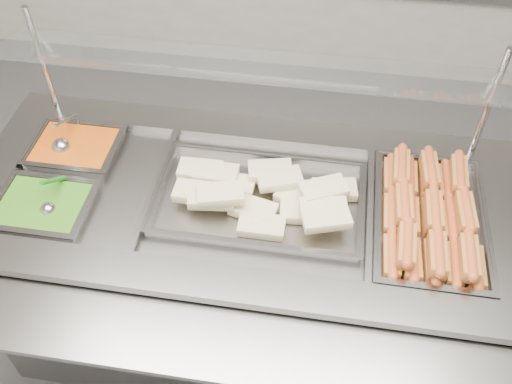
# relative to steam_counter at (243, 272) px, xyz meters

# --- Properties ---
(steam_counter) EXTENTS (1.90, 0.84, 0.91)m
(steam_counter) POSITION_rel_steam_counter_xyz_m (0.00, 0.00, 0.00)
(steam_counter) COLOR slate
(steam_counter) RESTS_ON ground
(tray_rail) EXTENTS (1.81, 0.38, 0.05)m
(tray_rail) POSITION_rel_steam_counter_xyz_m (-0.00, -0.52, 0.40)
(tray_rail) COLOR gray
(tray_rail) RESTS_ON steam_counter
(sneeze_guard) EXTENTS (1.66, 0.30, 0.44)m
(sneeze_guard) POSITION_rel_steam_counter_xyz_m (0.00, 0.22, 0.82)
(sneeze_guard) COLOR #BBBABF
(sneeze_guard) RESTS_ON steam_counter
(pan_hotdogs) EXTENTS (0.34, 0.55, 0.10)m
(pan_hotdogs) POSITION_rel_steam_counter_xyz_m (0.63, -0.00, 0.41)
(pan_hotdogs) COLOR gray
(pan_hotdogs) RESTS_ON steam_counter
(pan_wraps) EXTENTS (0.69, 0.40, 0.07)m
(pan_wraps) POSITION_rel_steam_counter_xyz_m (0.06, -0.00, 0.43)
(pan_wraps) COLOR gray
(pan_wraps) RESTS_ON steam_counter
(pan_beans) EXTENTS (0.30, 0.24, 0.10)m
(pan_beans) POSITION_rel_steam_counter_xyz_m (-0.65, 0.15, 0.41)
(pan_beans) COLOR gray
(pan_beans) RESTS_ON steam_counter
(pan_peas) EXTENTS (0.30, 0.24, 0.10)m
(pan_peas) POSITION_rel_steam_counter_xyz_m (-0.65, -0.15, 0.41)
(pan_peas) COLOR gray
(pan_peas) RESTS_ON steam_counter
(hotdogs_in_buns) EXTENTS (0.31, 0.53, 0.12)m
(hotdogs_in_buns) POSITION_rel_steam_counter_xyz_m (0.62, -0.01, 0.46)
(hotdogs_in_buns) COLOR #AB6324
(hotdogs_in_buns) RESTS_ON pan_hotdogs
(tortilla_wraps) EXTENTS (0.63, 0.34, 0.10)m
(tortilla_wraps) POSITION_rel_steam_counter_xyz_m (0.08, 0.00, 0.47)
(tortilla_wraps) COLOR #CEC28A
(tortilla_wraps) RESTS_ON pan_wraps
(ladle) EXTENTS (0.07, 0.20, 0.14)m
(ladle) POSITION_rel_steam_counter_xyz_m (-0.69, 0.13, 0.46)
(ladle) COLOR #BBBBC1
(ladle) RESTS_ON pan_beans
(serving_spoon) EXTENTS (0.06, 0.18, 0.15)m
(serving_spoon) POSITION_rel_steam_counter_xyz_m (-0.62, -0.15, 0.46)
(serving_spoon) COLOR #BBBBC1
(serving_spoon) RESTS_ON pan_peas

